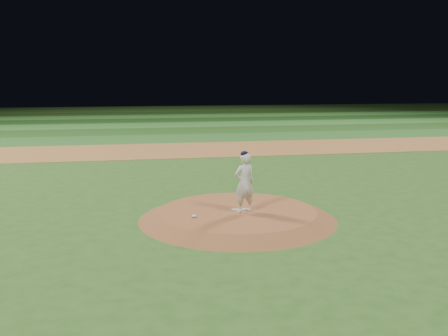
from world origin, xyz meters
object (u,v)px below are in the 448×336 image
Objects in this scene: rosin_bag at (194,216)px; pitcher_on_mound at (244,182)px; pitchers_mound at (237,215)px; pitching_rubber at (241,209)px.

pitcher_on_mound reaches higher than rosin_bag.
rosin_bag is at bearing -168.76° from pitcher_on_mound.
pitchers_mound is at bearing 123.80° from pitcher_on_mound.
pitcher_on_mound is at bearing 11.24° from rosin_bag.
pitchers_mound is 0.18m from pitching_rubber.
pitchers_mound is 1.39m from rosin_bag.
pitching_rubber is 1.49m from rosin_bag.
pitcher_on_mound reaches higher than pitchers_mound.
pitcher_on_mound reaches higher than pitching_rubber.
rosin_bag is (-1.40, -0.51, 0.02)m from pitching_rubber.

